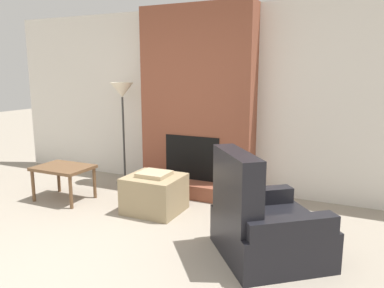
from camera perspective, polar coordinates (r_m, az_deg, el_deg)
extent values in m
plane|color=gray|center=(3.54, -17.74, -18.38)|extent=(24.00, 24.00, 0.00)
cube|color=silver|center=(5.51, 1.70, 6.75)|extent=(6.88, 0.06, 2.60)
cube|color=brown|center=(5.32, 0.81, 6.60)|extent=(1.64, 0.36, 2.60)
cube|color=brown|center=(5.25, -0.73, -6.84)|extent=(1.64, 0.32, 0.20)
cube|color=black|center=(5.28, -0.02, -2.14)|extent=(0.82, 0.02, 0.62)
cube|color=#998460|center=(4.67, -5.72, -7.55)|extent=(0.66, 0.61, 0.45)
cube|color=tan|center=(4.60, -5.78, -4.57)|extent=(0.36, 0.33, 0.05)
cube|color=black|center=(3.68, 11.79, -13.65)|extent=(1.28, 1.29, 0.37)
cube|color=black|center=(3.43, 6.72, -9.55)|extent=(0.64, 0.73, 1.02)
cube|color=black|center=(3.34, 14.79, -15.00)|extent=(0.73, 0.62, 0.53)
cube|color=black|center=(3.98, 9.42, -10.43)|extent=(0.73, 0.62, 0.53)
cube|color=brown|center=(5.29, -19.04, -3.44)|extent=(0.73, 0.54, 0.04)
cylinder|color=brown|center=(5.42, -23.05, -5.91)|extent=(0.04, 0.04, 0.42)
cylinder|color=brown|center=(4.98, -17.98, -7.05)|extent=(0.04, 0.04, 0.42)
cylinder|color=brown|center=(5.73, -19.67, -4.80)|extent=(0.04, 0.04, 0.42)
cylinder|color=brown|center=(5.30, -14.63, -5.75)|extent=(0.04, 0.04, 0.42)
cylinder|color=#333333|center=(5.97, -10.13, -5.71)|extent=(0.27, 0.27, 0.02)
cylinder|color=#333333|center=(5.81, -10.35, 0.58)|extent=(0.03, 0.03, 1.31)
cone|color=silver|center=(5.73, -10.62, 8.12)|extent=(0.34, 0.34, 0.22)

